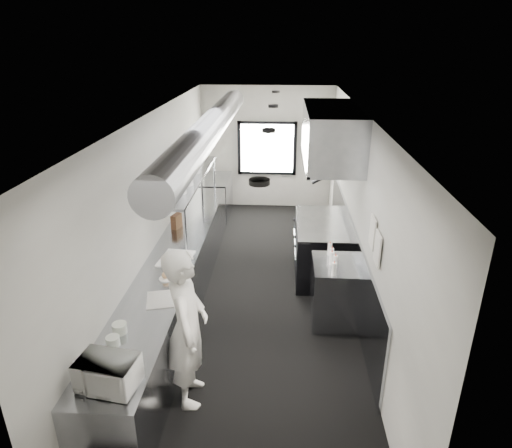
# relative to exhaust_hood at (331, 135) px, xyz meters

# --- Properties ---
(floor) EXTENTS (3.00, 8.00, 0.01)m
(floor) POSITION_rel_exhaust_hood_xyz_m (-1.10, -0.70, -2.39)
(floor) COLOR black
(floor) RESTS_ON ground
(ceiling) EXTENTS (3.00, 8.00, 0.01)m
(ceiling) POSITION_rel_exhaust_hood_xyz_m (-1.10, -0.70, 0.41)
(ceiling) COLOR silver
(ceiling) RESTS_ON wall_back
(wall_back) EXTENTS (3.00, 0.02, 2.80)m
(wall_back) POSITION_rel_exhaust_hood_xyz_m (-1.10, 3.30, -0.99)
(wall_back) COLOR #B4B3AB
(wall_back) RESTS_ON floor
(wall_front) EXTENTS (3.00, 0.02, 2.80)m
(wall_front) POSITION_rel_exhaust_hood_xyz_m (-1.10, -4.70, -0.99)
(wall_front) COLOR #B4B3AB
(wall_front) RESTS_ON floor
(wall_left) EXTENTS (0.02, 8.00, 2.80)m
(wall_left) POSITION_rel_exhaust_hood_xyz_m (-2.60, -0.70, -0.99)
(wall_left) COLOR #B4B3AB
(wall_left) RESTS_ON floor
(wall_right) EXTENTS (0.02, 8.00, 2.80)m
(wall_right) POSITION_rel_exhaust_hood_xyz_m (0.40, -0.70, -0.99)
(wall_right) COLOR #B4B3AB
(wall_right) RESTS_ON floor
(wall_cladding) EXTENTS (0.03, 5.50, 1.10)m
(wall_cladding) POSITION_rel_exhaust_hood_xyz_m (0.38, -0.40, -1.84)
(wall_cladding) COLOR gray
(wall_cladding) RESTS_ON wall_right
(hvac_duct) EXTENTS (0.40, 6.40, 0.40)m
(hvac_duct) POSITION_rel_exhaust_hood_xyz_m (-1.80, -0.30, 0.16)
(hvac_duct) COLOR gray
(hvac_duct) RESTS_ON ceiling
(service_window) EXTENTS (1.36, 0.05, 1.25)m
(service_window) POSITION_rel_exhaust_hood_xyz_m (-1.10, 3.26, -0.99)
(service_window) COLOR white
(service_window) RESTS_ON wall_back
(exhaust_hood) EXTENTS (0.81, 2.20, 0.88)m
(exhaust_hood) POSITION_rel_exhaust_hood_xyz_m (0.00, 0.00, 0.00)
(exhaust_hood) COLOR gray
(exhaust_hood) RESTS_ON ceiling
(prep_counter) EXTENTS (0.70, 6.00, 0.90)m
(prep_counter) POSITION_rel_exhaust_hood_xyz_m (-2.25, -1.20, -1.94)
(prep_counter) COLOR gray
(prep_counter) RESTS_ON floor
(pass_shelf) EXTENTS (0.45, 3.00, 0.68)m
(pass_shelf) POSITION_rel_exhaust_hood_xyz_m (-2.29, 0.30, -0.86)
(pass_shelf) COLOR gray
(pass_shelf) RESTS_ON prep_counter
(range) EXTENTS (0.88, 1.60, 0.94)m
(range) POSITION_rel_exhaust_hood_xyz_m (-0.06, 0.00, -1.92)
(range) COLOR black
(range) RESTS_ON floor
(bottle_station) EXTENTS (0.65, 0.80, 0.90)m
(bottle_station) POSITION_rel_exhaust_hood_xyz_m (0.05, -1.40, -1.94)
(bottle_station) COLOR gray
(bottle_station) RESTS_ON floor
(far_work_table) EXTENTS (0.70, 1.20, 0.90)m
(far_work_table) POSITION_rel_exhaust_hood_xyz_m (-2.25, 2.50, -1.94)
(far_work_table) COLOR gray
(far_work_table) RESTS_ON floor
(notice_sheet_a) EXTENTS (0.02, 0.28, 0.38)m
(notice_sheet_a) POSITION_rel_exhaust_hood_xyz_m (0.37, -1.90, -0.79)
(notice_sheet_a) COLOR silver
(notice_sheet_a) RESTS_ON wall_right
(notice_sheet_b) EXTENTS (0.02, 0.28, 0.38)m
(notice_sheet_b) POSITION_rel_exhaust_hood_xyz_m (0.37, -2.25, -0.84)
(notice_sheet_b) COLOR silver
(notice_sheet_b) RESTS_ON wall_right
(line_cook) EXTENTS (0.52, 0.72, 1.84)m
(line_cook) POSITION_rel_exhaust_hood_xyz_m (-1.70, -3.00, -1.47)
(line_cook) COLOR silver
(line_cook) RESTS_ON floor
(microwave) EXTENTS (0.53, 0.43, 0.29)m
(microwave) POSITION_rel_exhaust_hood_xyz_m (-2.22, -3.87, -1.35)
(microwave) COLOR white
(microwave) RESTS_ON prep_counter
(deli_tub_a) EXTENTS (0.18, 0.18, 0.11)m
(deli_tub_a) POSITION_rel_exhaust_hood_xyz_m (-2.39, -3.10, -1.44)
(deli_tub_a) COLOR beige
(deli_tub_a) RESTS_ON prep_counter
(deli_tub_b) EXTENTS (0.14, 0.14, 0.10)m
(deli_tub_b) POSITION_rel_exhaust_hood_xyz_m (-2.39, -3.31, -1.44)
(deli_tub_b) COLOR beige
(deli_tub_b) RESTS_ON prep_counter
(newspaper) EXTENTS (0.40, 0.46, 0.01)m
(newspaper) POSITION_rel_exhaust_hood_xyz_m (-2.13, -2.45, -1.49)
(newspaper) COLOR silver
(newspaper) RESTS_ON prep_counter
(small_plate) EXTENTS (0.21, 0.21, 0.01)m
(small_plate) POSITION_rel_exhaust_hood_xyz_m (-2.19, -1.96, -1.48)
(small_plate) COLOR white
(small_plate) RESTS_ON prep_counter
(pastry) EXTENTS (0.09, 0.09, 0.09)m
(pastry) POSITION_rel_exhaust_hood_xyz_m (-2.19, -1.96, -1.43)
(pastry) COLOR tan
(pastry) RESTS_ON small_plate
(cutting_board) EXTENTS (0.47, 0.59, 0.02)m
(cutting_board) POSITION_rel_exhaust_hood_xyz_m (-2.19, -1.40, -1.48)
(cutting_board) COLOR silver
(cutting_board) RESTS_ON prep_counter
(knife_block) EXTENTS (0.15, 0.23, 0.23)m
(knife_block) POSITION_rel_exhaust_hood_xyz_m (-2.42, -0.29, -1.37)
(knife_block) COLOR brown
(knife_block) RESTS_ON prep_counter
(plate_stack_a) EXTENTS (0.22, 0.22, 0.25)m
(plate_stack_a) POSITION_rel_exhaust_hood_xyz_m (-2.28, -0.51, -0.69)
(plate_stack_a) COLOR white
(plate_stack_a) RESTS_ON pass_shelf
(plate_stack_b) EXTENTS (0.26, 0.26, 0.30)m
(plate_stack_b) POSITION_rel_exhaust_hood_xyz_m (-2.27, -0.09, -0.67)
(plate_stack_b) COLOR white
(plate_stack_b) RESTS_ON pass_shelf
(plate_stack_c) EXTENTS (0.27, 0.27, 0.35)m
(plate_stack_c) POSITION_rel_exhaust_hood_xyz_m (-2.28, 0.60, -0.65)
(plate_stack_c) COLOR white
(plate_stack_c) RESTS_ON pass_shelf
(plate_stack_d) EXTENTS (0.25, 0.25, 0.35)m
(plate_stack_d) POSITION_rel_exhaust_hood_xyz_m (-2.31, 0.90, -0.65)
(plate_stack_d) COLOR white
(plate_stack_d) RESTS_ON pass_shelf
(squeeze_bottle_a) EXTENTS (0.08, 0.08, 0.18)m
(squeeze_bottle_a) POSITION_rel_exhaust_hood_xyz_m (-0.03, -1.72, -1.40)
(squeeze_bottle_a) COLOR silver
(squeeze_bottle_a) RESTS_ON bottle_station
(squeeze_bottle_b) EXTENTS (0.06, 0.06, 0.18)m
(squeeze_bottle_b) POSITION_rel_exhaust_hood_xyz_m (0.01, -1.51, -1.40)
(squeeze_bottle_b) COLOR silver
(squeeze_bottle_b) RESTS_ON bottle_station
(squeeze_bottle_c) EXTENTS (0.07, 0.07, 0.19)m
(squeeze_bottle_c) POSITION_rel_exhaust_hood_xyz_m (-0.03, -1.42, -1.40)
(squeeze_bottle_c) COLOR silver
(squeeze_bottle_c) RESTS_ON bottle_station
(squeeze_bottle_d) EXTENTS (0.06, 0.06, 0.17)m
(squeeze_bottle_d) POSITION_rel_exhaust_hood_xyz_m (-0.02, -1.28, -1.40)
(squeeze_bottle_d) COLOR silver
(squeeze_bottle_d) RESTS_ON bottle_station
(squeeze_bottle_e) EXTENTS (0.08, 0.08, 0.18)m
(squeeze_bottle_e) POSITION_rel_exhaust_hood_xyz_m (-0.03, -1.13, -1.40)
(squeeze_bottle_e) COLOR silver
(squeeze_bottle_e) RESTS_ON bottle_station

